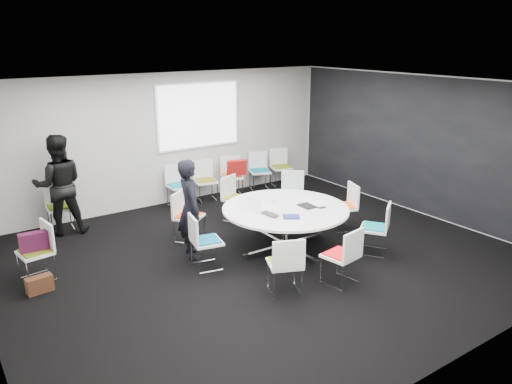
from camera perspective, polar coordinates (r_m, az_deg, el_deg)
room_shell at (r=7.90m, az=1.02°, el=1.92°), size 8.08×7.08×2.88m
conference_table at (r=8.53m, az=3.37°, el=-3.06°), size 2.14×2.14×0.73m
projection_screen at (r=11.06m, az=-6.54°, el=8.66°), size 1.90×0.03×1.35m
chair_ring_a at (r=9.55m, az=9.87°, el=-2.65°), size 0.58×0.59×0.88m
chair_ring_b at (r=10.21m, az=4.15°, el=-1.11°), size 0.64×0.64×0.88m
chair_ring_c at (r=9.87m, az=-2.27°, el=-1.74°), size 0.59×0.58×0.88m
chair_ring_d at (r=9.00m, az=-7.71°, el=-3.83°), size 0.64×0.63×0.88m
chair_ring_e at (r=7.92m, az=-5.72°, el=-6.78°), size 0.53×0.54×0.88m
chair_ring_f at (r=7.17m, az=3.32°, el=-9.43°), size 0.60×0.60×0.88m
chair_ring_g at (r=7.51m, az=9.66°, el=-8.36°), size 0.53×0.52×0.88m
chair_ring_h at (r=8.63m, az=13.37°, el=-5.09°), size 0.63×0.63×0.88m
chair_back_a at (r=10.85m, az=-8.75°, el=-0.14°), size 0.46×0.45×0.88m
chair_back_b at (r=11.13m, az=-5.77°, el=0.42°), size 0.55×0.54×0.88m
chair_back_c at (r=11.45m, az=-2.77°, el=0.97°), size 0.58×0.58×0.88m
chair_back_d at (r=11.88m, az=0.42°, el=1.60°), size 0.59×0.58×0.88m
chair_back_e at (r=12.24m, az=2.84°, el=2.05°), size 0.58×0.57×0.88m
chair_spare_left at (r=8.20m, az=-23.68°, el=-7.40°), size 0.51×0.52×0.88m
chair_person_back at (r=10.07m, az=-21.42°, el=-2.57°), size 0.49×0.48×0.88m
person_main at (r=8.17m, az=-7.53°, el=-1.93°), size 0.52×0.68×1.65m
person_back at (r=9.73m, az=-21.61°, el=0.76°), size 1.03×0.87×1.85m
laptop at (r=8.13m, az=1.86°, el=-2.50°), size 0.25×0.36×0.03m
laptop_lid at (r=8.22m, az=-0.19°, el=-1.40°), size 0.05×0.30×0.22m
notebook_black at (r=8.55m, az=5.88°, el=-1.59°), size 0.23×0.31×0.02m
tablet_folio at (r=8.02m, az=4.06°, el=-2.83°), size 0.33×0.31×0.03m
papers_right at (r=8.96m, az=6.13°, el=-0.76°), size 0.36×0.32×0.00m
papers_front at (r=8.74m, az=6.97°, el=-1.25°), size 0.35×0.30×0.00m
cup at (r=8.64m, az=2.02°, el=-1.07°), size 0.08×0.08×0.09m
phone at (r=8.51m, az=7.57°, el=-1.78°), size 0.15×0.09×0.01m
maroon_bag at (r=8.06m, az=-24.08°, el=-5.19°), size 0.41×0.16×0.28m
brown_bag at (r=7.87m, az=-23.49°, el=-9.66°), size 0.37×0.20×0.24m
red_jacket at (r=11.15m, az=-2.21°, el=2.79°), size 0.47×0.26×0.36m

